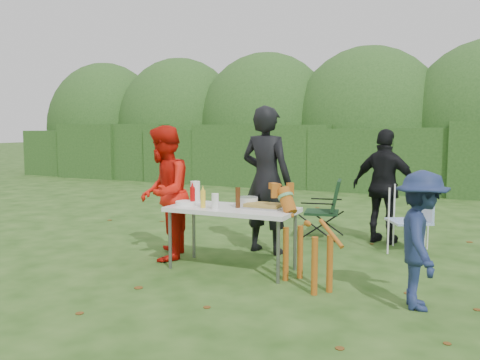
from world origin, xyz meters
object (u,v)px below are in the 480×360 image
at_px(person_black_puffy, 385,186).
at_px(paper_towel_roll, 195,192).
at_px(child, 421,240).
at_px(beer_bottle, 238,197).
at_px(person_red_jacket, 164,193).
at_px(folding_table, 232,212).
at_px(ketchup_bottle, 193,196).
at_px(lawn_chair, 409,218).
at_px(mustard_bottle, 203,199).
at_px(camping_chair, 322,209).
at_px(dog, 307,239).
at_px(person_cook, 266,180).

bearing_deg(person_black_puffy, paper_towel_roll, 56.93).
height_order(child, paper_towel_roll, child).
bearing_deg(beer_bottle, person_red_jacket, 176.04).
xyz_separation_m(folding_table, beer_bottle, (0.07, 0.01, 0.17)).
height_order(child, ketchup_bottle, child).
relative_size(child, beer_bottle, 5.35).
distance_m(folding_table, lawn_chair, 2.52).
xyz_separation_m(child, mustard_bottle, (-2.43, 0.26, 0.20)).
xyz_separation_m(person_black_puffy, ketchup_bottle, (-1.89, -2.22, 0.03)).
bearing_deg(folding_table, camping_chair, 76.57).
distance_m(dog, lawn_chair, 2.15).
distance_m(person_red_jacket, mustard_bottle, 0.74).
bearing_deg(camping_chair, mustard_bottle, 59.08).
bearing_deg(camping_chair, person_black_puffy, 174.24).
bearing_deg(camping_chair, paper_towel_roll, 48.29).
distance_m(lawn_chair, ketchup_bottle, 2.94).
relative_size(person_cook, person_black_puffy, 1.18).
relative_size(child, ketchup_bottle, 5.84).
distance_m(camping_chair, beer_bottle, 2.15).
xyz_separation_m(person_red_jacket, child, (3.13, -0.50, -0.20)).
bearing_deg(dog, lawn_chair, -73.53).
height_order(folding_table, paper_towel_roll, paper_towel_roll).
bearing_deg(camping_chair, folding_table, 65.29).
height_order(folding_table, beer_bottle, beer_bottle).
distance_m(child, paper_towel_roll, 2.81).
height_order(lawn_chair, ketchup_bottle, ketchup_bottle).
bearing_deg(ketchup_bottle, child, -7.68).
bearing_deg(lawn_chair, mustard_bottle, 12.85).
relative_size(person_cook, camping_chair, 2.16).
relative_size(person_cook, dog, 1.82).
bearing_deg(person_black_puffy, mustard_bottle, 66.29).
distance_m(person_cook, lawn_chair, 1.99).
bearing_deg(child, dog, 67.78).
distance_m(person_cook, person_black_puffy, 1.82).
relative_size(folding_table, ketchup_bottle, 6.82).
bearing_deg(person_black_puffy, child, 118.42).
bearing_deg(child, ketchup_bottle, 69.10).
height_order(person_black_puffy, ketchup_bottle, person_black_puffy).
xyz_separation_m(person_red_jacket, dog, (1.99, -0.32, -0.34)).
bearing_deg(beer_bottle, lawn_chair, 45.72).
xyz_separation_m(folding_table, person_black_puffy, (1.39, 2.16, 0.14)).
distance_m(person_red_jacket, person_black_puffy, 3.17).
height_order(person_cook, dog, person_cook).
bearing_deg(person_red_jacket, lawn_chair, 97.89).
bearing_deg(beer_bottle, person_black_puffy, 58.34).
bearing_deg(person_black_puffy, folding_table, 69.64).
xyz_separation_m(person_black_puffy, child, (0.73, -2.57, -0.18)).
bearing_deg(ketchup_bottle, folding_table, 7.22).
xyz_separation_m(person_black_puffy, paper_towel_roll, (-2.00, -1.96, 0.05)).
bearing_deg(person_red_jacket, camping_chair, 119.84).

